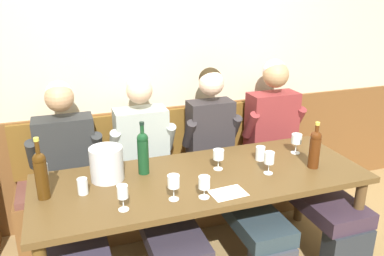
{
  "coord_description": "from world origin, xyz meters",
  "views": [
    {
      "loc": [
        -0.82,
        -2.01,
        1.9
      ],
      "look_at": [
        0.03,
        0.45,
        0.96
      ],
      "focal_mm": 36.73,
      "sensor_mm": 36.0,
      "label": 1
    }
  ],
  "objects_px": {
    "wall_bench": "(173,190)",
    "ice_bucket": "(107,164)",
    "person_center_left_seat": "(152,176)",
    "wine_glass_center_front": "(297,140)",
    "person_left_seat": "(227,164)",
    "wine_glass_near_bucket": "(204,183)",
    "wine_bottle_clear_water": "(143,151)",
    "wine_glass_center_rear": "(42,170)",
    "wine_bottle_green_tall": "(315,148)",
    "dining_table": "(203,187)",
    "person_center_right_seat": "(291,151)",
    "wine_glass_mid_left": "(218,156)",
    "water_tumbler_center": "(83,186)",
    "wine_glass_left_end": "(174,182)",
    "wine_glass_by_bottle": "(269,159)",
    "person_right_seat": "(70,190)",
    "water_tumbler_left": "(260,153)",
    "wine_bottle_amber_mid": "(41,174)"
  },
  "relations": [
    {
      "from": "water_tumbler_left",
      "to": "person_center_right_seat",
      "type": "bearing_deg",
      "value": 29.75
    },
    {
      "from": "person_center_left_seat",
      "to": "water_tumbler_left",
      "type": "bearing_deg",
      "value": -17.82
    },
    {
      "from": "person_left_seat",
      "to": "person_center_right_seat",
      "type": "xyz_separation_m",
      "value": [
        0.58,
        0.01,
        0.02
      ]
    },
    {
      "from": "person_center_right_seat",
      "to": "wine_glass_mid_left",
      "type": "relative_size",
      "value": 9.51
    },
    {
      "from": "person_left_seat",
      "to": "wine_glass_near_bucket",
      "type": "height_order",
      "value": "person_left_seat"
    },
    {
      "from": "person_right_seat",
      "to": "wine_glass_by_bottle",
      "type": "bearing_deg",
      "value": -19.02
    },
    {
      "from": "wine_bottle_green_tall",
      "to": "wine_glass_left_end",
      "type": "bearing_deg",
      "value": -174.25
    },
    {
      "from": "wine_bottle_amber_mid",
      "to": "wine_glass_near_bucket",
      "type": "bearing_deg",
      "value": -18.93
    },
    {
      "from": "wine_glass_left_end",
      "to": "person_left_seat",
      "type": "bearing_deg",
      "value": 43.65
    },
    {
      "from": "person_left_seat",
      "to": "wine_bottle_amber_mid",
      "type": "height_order",
      "value": "person_left_seat"
    },
    {
      "from": "wall_bench",
      "to": "ice_bucket",
      "type": "height_order",
      "value": "ice_bucket"
    },
    {
      "from": "ice_bucket",
      "to": "wine_glass_near_bucket",
      "type": "distance_m",
      "value": 0.65
    },
    {
      "from": "person_center_left_seat",
      "to": "wine_glass_center_front",
      "type": "distance_m",
      "value": 1.08
    },
    {
      "from": "dining_table",
      "to": "wine_bottle_clear_water",
      "type": "height_order",
      "value": "wine_bottle_clear_water"
    },
    {
      "from": "wine_glass_mid_left",
      "to": "wall_bench",
      "type": "bearing_deg",
      "value": 102.02
    },
    {
      "from": "wall_bench",
      "to": "ice_bucket",
      "type": "bearing_deg",
      "value": -137.99
    },
    {
      "from": "dining_table",
      "to": "wine_bottle_green_tall",
      "type": "bearing_deg",
      "value": -9.3
    },
    {
      "from": "wine_glass_mid_left",
      "to": "wine_glass_by_bottle",
      "type": "bearing_deg",
      "value": -30.3
    },
    {
      "from": "wine_glass_left_end",
      "to": "water_tumbler_center",
      "type": "bearing_deg",
      "value": 153.55
    },
    {
      "from": "person_left_seat",
      "to": "water_tumbler_center",
      "type": "xyz_separation_m",
      "value": [
        -1.08,
        -0.31,
        0.16
      ]
    },
    {
      "from": "wall_bench",
      "to": "wine_bottle_green_tall",
      "type": "xyz_separation_m",
      "value": [
        0.76,
        -0.81,
        0.6
      ]
    },
    {
      "from": "person_right_seat",
      "to": "ice_bucket",
      "type": "distance_m",
      "value": 0.37
    },
    {
      "from": "person_center_right_seat",
      "to": "water_tumbler_center",
      "type": "distance_m",
      "value": 1.69
    },
    {
      "from": "wine_glass_center_front",
      "to": "ice_bucket",
      "type": "bearing_deg",
      "value": 178.6
    },
    {
      "from": "dining_table",
      "to": "person_center_right_seat",
      "type": "bearing_deg",
      "value": 21.06
    },
    {
      "from": "wine_glass_center_front",
      "to": "wine_glass_near_bucket",
      "type": "height_order",
      "value": "wine_glass_center_front"
    },
    {
      "from": "person_right_seat",
      "to": "wall_bench",
      "type": "bearing_deg",
      "value": 23.95
    },
    {
      "from": "wine_glass_mid_left",
      "to": "water_tumbler_center",
      "type": "height_order",
      "value": "wine_glass_mid_left"
    },
    {
      "from": "person_right_seat",
      "to": "water_tumbler_left",
      "type": "xyz_separation_m",
      "value": [
        1.3,
        -0.22,
        0.17
      ]
    },
    {
      "from": "wine_bottle_green_tall",
      "to": "water_tumbler_center",
      "type": "height_order",
      "value": "wine_bottle_green_tall"
    },
    {
      "from": "person_center_right_seat",
      "to": "wine_glass_left_end",
      "type": "relative_size",
      "value": 8.69
    },
    {
      "from": "person_center_left_seat",
      "to": "wine_glass_by_bottle",
      "type": "height_order",
      "value": "person_center_left_seat"
    },
    {
      "from": "person_left_seat",
      "to": "wine_glass_center_rear",
      "type": "bearing_deg",
      "value": -174.57
    },
    {
      "from": "wine_bottle_green_tall",
      "to": "dining_table",
      "type": "bearing_deg",
      "value": 170.7
    },
    {
      "from": "wall_bench",
      "to": "ice_bucket",
      "type": "relative_size",
      "value": 11.36
    },
    {
      "from": "wall_bench",
      "to": "wine_glass_by_bottle",
      "type": "xyz_separation_m",
      "value": [
        0.42,
        -0.8,
        0.56
      ]
    },
    {
      "from": "person_center_left_seat",
      "to": "wine_bottle_green_tall",
      "type": "bearing_deg",
      "value": -24.54
    },
    {
      "from": "person_right_seat",
      "to": "ice_bucket",
      "type": "height_order",
      "value": "person_right_seat"
    },
    {
      "from": "person_left_seat",
      "to": "wine_glass_center_front",
      "type": "bearing_deg",
      "value": -24.07
    },
    {
      "from": "wine_bottle_clear_water",
      "to": "wine_glass_left_end",
      "type": "relative_size",
      "value": 2.32
    },
    {
      "from": "person_right_seat",
      "to": "person_left_seat",
      "type": "xyz_separation_m",
      "value": [
        1.15,
        0.01,
        0.02
      ]
    },
    {
      "from": "wine_bottle_clear_water",
      "to": "water_tumbler_left",
      "type": "distance_m",
      "value": 0.84
    },
    {
      "from": "person_left_seat",
      "to": "wine_bottle_clear_water",
      "type": "relative_size",
      "value": 3.66
    },
    {
      "from": "wine_glass_left_end",
      "to": "wine_glass_near_bucket",
      "type": "height_order",
      "value": "wine_glass_left_end"
    },
    {
      "from": "person_center_right_seat",
      "to": "wall_bench",
      "type": "bearing_deg",
      "value": 158.97
    },
    {
      "from": "wine_bottle_clear_water",
      "to": "wine_glass_near_bucket",
      "type": "relative_size",
      "value": 2.66
    },
    {
      "from": "person_center_left_seat",
      "to": "wine_bottle_clear_water",
      "type": "relative_size",
      "value": 3.61
    },
    {
      "from": "wine_glass_left_end",
      "to": "wine_glass_center_rear",
      "type": "bearing_deg",
      "value": 148.66
    },
    {
      "from": "person_right_seat",
      "to": "wine_glass_near_bucket",
      "type": "xyz_separation_m",
      "value": [
        0.74,
        -0.59,
        0.22
      ]
    },
    {
      "from": "person_center_left_seat",
      "to": "wine_glass_left_end",
      "type": "bearing_deg",
      "value": -90.7
    }
  ]
}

